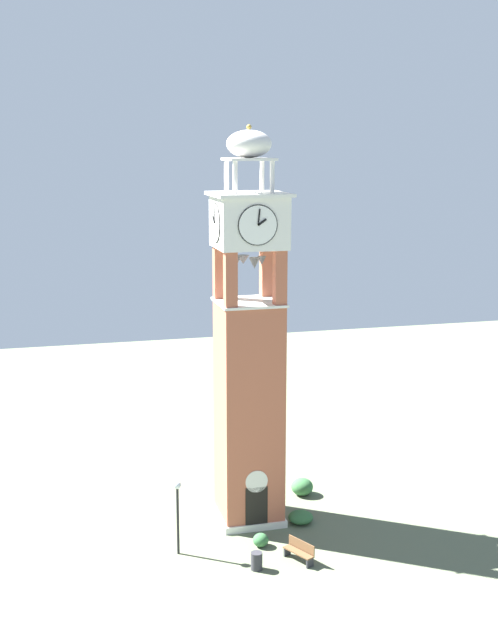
{
  "coord_description": "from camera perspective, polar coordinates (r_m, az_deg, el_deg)",
  "views": [
    {
      "loc": [
        -9.78,
        -38.02,
        18.41
      ],
      "look_at": [
        0.0,
        0.0,
        10.17
      ],
      "focal_mm": 47.26,
      "sensor_mm": 36.0,
      "label": 1
    }
  ],
  "objects": [
    {
      "name": "lamp_post",
      "position": [
        39.08,
        -4.86,
        -12.26
      ],
      "size": [
        0.36,
        0.36,
        3.52
      ],
      "color": "black",
      "rests_on": "ground"
    },
    {
      "name": "shrub_left_of_tower",
      "position": [
        42.81,
        3.52,
        -13.19
      ],
      "size": [
        1.24,
        1.24,
        0.6
      ],
      "primitive_type": "ellipsoid",
      "color": "#336638",
      "rests_on": "ground"
    },
    {
      "name": "shrub_behind_bench",
      "position": [
        45.9,
        3.62,
        -11.2
      ],
      "size": [
        1.17,
        1.17,
        0.9
      ],
      "primitive_type": "ellipsoid",
      "color": "#336638",
      "rests_on": "ground"
    },
    {
      "name": "shrub_near_entry",
      "position": [
        40.52,
        0.8,
        -14.67
      ],
      "size": [
        0.73,
        0.73,
        0.63
      ],
      "primitive_type": "ellipsoid",
      "color": "#336638",
      "rests_on": "ground"
    },
    {
      "name": "trash_bin",
      "position": [
        38.54,
        0.52,
        -16.0
      ],
      "size": [
        0.52,
        0.52,
        0.8
      ],
      "primitive_type": "cylinder",
      "color": "#2D2D33",
      "rests_on": "ground"
    },
    {
      "name": "clock_tower",
      "position": [
        40.59,
        -0.0,
        -2.85
      ],
      "size": [
        3.5,
        3.5,
        19.27
      ],
      "color": "#AD5B42",
      "rests_on": "ground"
    },
    {
      "name": "park_bench",
      "position": [
        39.25,
        3.44,
        -15.34
      ],
      "size": [
        1.12,
        1.63,
        0.95
      ],
      "color": "brown",
      "rests_on": "ground"
    },
    {
      "name": "ground",
      "position": [
        43.36,
        0.0,
        -13.27
      ],
      "size": [
        80.0,
        80.0,
        0.0
      ],
      "primitive_type": "plane",
      "color": "#5B664C"
    }
  ]
}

